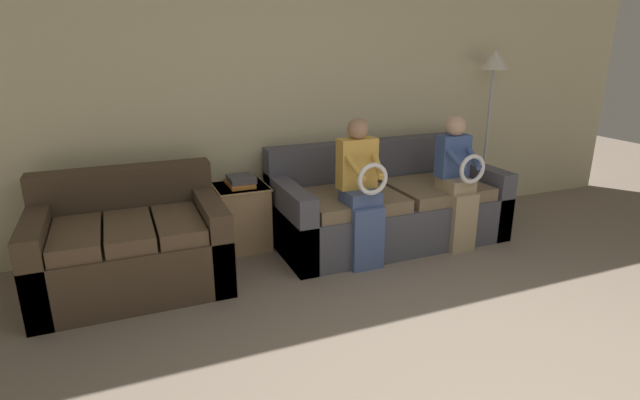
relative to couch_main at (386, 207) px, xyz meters
The scene contains 8 objects.
wall_back 1.26m from the couch_main, 136.73° to the left, with size 7.71×0.06×2.55m.
couch_main is the anchor object (origin of this frame).
couch_side 2.23m from the couch_main, behind, with size 1.34×0.95×0.84m.
child_left_seated 0.71m from the couch_main, 139.31° to the right, with size 0.32×0.37×1.20m.
child_right_seated 0.71m from the couch_main, 40.73° to the right, with size 0.28×0.38×1.17m.
side_shelf 1.32m from the couch_main, 167.38° to the left, with size 0.45×0.44×0.57m.
book_stack 1.35m from the couch_main, 166.83° to the left, with size 0.22×0.31×0.08m.
floor_lamp 1.74m from the couch_main, 11.95° to the left, with size 0.28×0.28×1.69m.
Camera 1 is at (-1.64, -1.18, 1.78)m, focal length 28.00 mm.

